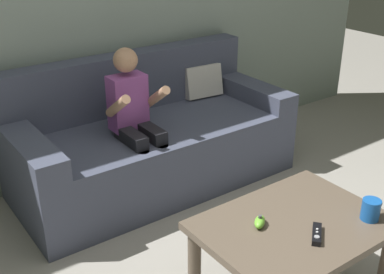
{
  "coord_description": "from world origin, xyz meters",
  "views": [
    {
      "loc": [
        -1.31,
        -1.11,
        1.67
      ],
      "look_at": [
        0.04,
        0.75,
        0.61
      ],
      "focal_mm": 46.02,
      "sensor_mm": 36.0,
      "label": 1
    }
  ],
  "objects": [
    {
      "name": "coffee_table",
      "position": [
        0.09,
        0.06,
        0.37
      ],
      "size": [
        0.81,
        0.6,
        0.45
      ],
      "color": "brown",
      "rests_on": "ground"
    },
    {
      "name": "couch",
      "position": [
        0.2,
        1.43,
        0.29
      ],
      "size": [
        1.81,
        0.8,
        0.82
      ],
      "color": "#474C60",
      "rests_on": "ground"
    },
    {
      "name": "nunchuk_lime",
      "position": [
        -0.05,
        0.13,
        0.47
      ],
      "size": [
        0.1,
        0.09,
        0.05
      ],
      "color": "#72C638",
      "rests_on": "coffee_table"
    },
    {
      "name": "game_remote_black_near_edge",
      "position": [
        0.08,
        -0.06,
        0.46
      ],
      "size": [
        0.13,
        0.12,
        0.03
      ],
      "color": "black",
      "rests_on": "coffee_table"
    },
    {
      "name": "person_seated_on_couch",
      "position": [
        -0.01,
        1.26,
        0.56
      ],
      "size": [
        0.31,
        0.38,
        0.96
      ],
      "color": "black",
      "rests_on": "ground"
    },
    {
      "name": "coffee_mug",
      "position": [
        0.37,
        -0.11,
        0.5
      ],
      "size": [
        0.12,
        0.08,
        0.09
      ],
      "color": "#1959B2",
      "rests_on": "coffee_table"
    }
  ]
}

